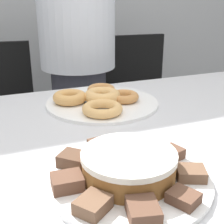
{
  "coord_description": "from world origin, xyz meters",
  "views": [
    {
      "loc": [
        -0.25,
        -0.7,
        1.1
      ],
      "look_at": [
        0.04,
        0.01,
        0.81
      ],
      "focal_mm": 50.0,
      "sensor_mm": 36.0,
      "label": 1
    }
  ],
  "objects_px": {
    "office_chair_left": "(0,134)",
    "plate_donuts": "(102,103)",
    "person_standing": "(78,56)",
    "plate_cake": "(128,179)",
    "office_chair_right": "(141,113)",
    "frosted_cake": "(129,165)"
  },
  "relations": [
    {
      "from": "office_chair_left",
      "to": "plate_donuts",
      "type": "bearing_deg",
      "value": -58.54
    },
    {
      "from": "person_standing",
      "to": "office_chair_left",
      "type": "bearing_deg",
      "value": 164.79
    },
    {
      "from": "office_chair_left",
      "to": "plate_cake",
      "type": "bearing_deg",
      "value": -73.68
    },
    {
      "from": "office_chair_right",
      "to": "frosted_cake",
      "type": "relative_size",
      "value": 4.61
    },
    {
      "from": "office_chair_left",
      "to": "plate_donuts",
      "type": "height_order",
      "value": "office_chair_left"
    },
    {
      "from": "office_chair_left",
      "to": "office_chair_right",
      "type": "relative_size",
      "value": 1.0
    },
    {
      "from": "person_standing",
      "to": "plate_donuts",
      "type": "distance_m",
      "value": 0.58
    },
    {
      "from": "plate_donuts",
      "to": "office_chair_left",
      "type": "bearing_deg",
      "value": 116.1
    },
    {
      "from": "person_standing",
      "to": "frosted_cake",
      "type": "xyz_separation_m",
      "value": [
        -0.19,
        -1.02,
        -0.02
      ]
    },
    {
      "from": "frosted_cake",
      "to": "person_standing",
      "type": "bearing_deg",
      "value": 79.31
    },
    {
      "from": "office_chair_left",
      "to": "frosted_cake",
      "type": "xyz_separation_m",
      "value": [
        0.22,
        -1.14,
        0.38
      ]
    },
    {
      "from": "person_standing",
      "to": "office_chair_left",
      "type": "relative_size",
      "value": 1.79
    },
    {
      "from": "frosted_cake",
      "to": "plate_donuts",
      "type": "bearing_deg",
      "value": 76.07
    },
    {
      "from": "office_chair_left",
      "to": "office_chair_right",
      "type": "xyz_separation_m",
      "value": [
        0.84,
        0.0,
        0.0
      ]
    },
    {
      "from": "person_standing",
      "to": "frosted_cake",
      "type": "relative_size",
      "value": 8.27
    },
    {
      "from": "person_standing",
      "to": "office_chair_right",
      "type": "relative_size",
      "value": 1.79
    },
    {
      "from": "plate_cake",
      "to": "person_standing",
      "type": "bearing_deg",
      "value": 79.31
    },
    {
      "from": "plate_donuts",
      "to": "plate_cake",
      "type": "bearing_deg",
      "value": -103.93
    },
    {
      "from": "office_chair_right",
      "to": "plate_cake",
      "type": "height_order",
      "value": "office_chair_right"
    },
    {
      "from": "person_standing",
      "to": "plate_cake",
      "type": "xyz_separation_m",
      "value": [
        -0.19,
        -1.02,
        -0.05
      ]
    },
    {
      "from": "person_standing",
      "to": "plate_donuts",
      "type": "height_order",
      "value": "person_standing"
    },
    {
      "from": "person_standing",
      "to": "plate_cake",
      "type": "relative_size",
      "value": 4.73
    }
  ]
}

